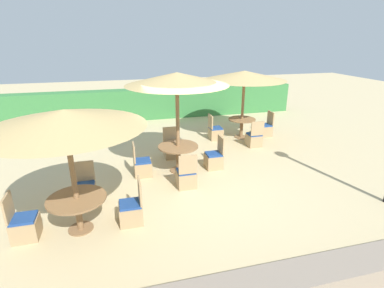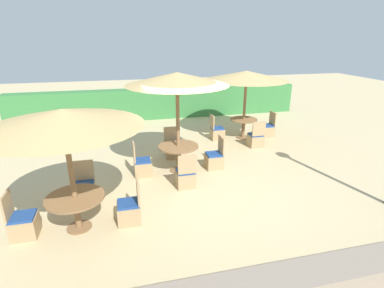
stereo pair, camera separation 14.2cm
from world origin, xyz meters
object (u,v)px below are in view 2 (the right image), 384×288
(round_table_back_right, at_px, (244,123))
(parasol_center, at_px, (177,79))
(round_table_front_left, at_px, (76,203))
(patio_chair_center_north, at_px, (172,149))
(patio_chair_back_right_east, at_px, (267,130))
(patio_chair_back_right_west, at_px, (217,132))
(patio_chair_center_east, at_px, (214,159))
(parasol_front_left, at_px, (63,118))
(round_table_center, at_px, (178,151))
(patio_chair_front_left_north, at_px, (85,191))
(parasol_back_right, at_px, (246,76))
(patio_chair_front_left_west, at_px, (23,224))
(patio_chair_front_left_east, at_px, (130,210))
(patio_chair_back_right_south, at_px, (256,139))
(patio_chair_center_south, at_px, (186,177))
(patio_chair_center_west, at_px, (142,166))

(round_table_back_right, bearing_deg, parasol_center, -141.73)
(round_table_front_left, distance_m, parasol_center, 3.83)
(patio_chair_center_north, bearing_deg, patio_chair_back_right_east, -162.89)
(patio_chair_back_right_west, bearing_deg, patio_chair_center_east, -19.58)
(parasol_front_left, xyz_separation_m, round_table_center, (2.45, 2.17, -1.65))
(round_table_back_right, bearing_deg, parasol_front_left, -140.19)
(patio_chair_front_left_north, xyz_separation_m, parasol_back_right, (5.31, 3.39, 2.02))
(patio_chair_back_right_west, bearing_deg, parasol_center, -38.95)
(parasol_front_left, relative_size, round_table_back_right, 2.86)
(parasol_center, bearing_deg, round_table_back_right, 38.27)
(patio_chair_front_left_west, relative_size, parasol_back_right, 0.32)
(round_table_center, bearing_deg, parasol_center, 116.57)
(round_table_front_left, xyz_separation_m, parasol_center, (2.45, 2.17, 2.00))
(patio_chair_front_left_east, bearing_deg, round_table_back_right, -44.24)
(parasol_front_left, distance_m, parasol_back_right, 6.97)
(patio_chair_front_left_west, height_order, patio_chair_center_east, same)
(patio_chair_back_right_south, bearing_deg, parasol_front_left, -147.25)
(parasol_front_left, relative_size, patio_chair_center_south, 3.04)
(patio_chair_center_north, xyz_separation_m, patio_chair_center_west, (-1.03, -1.09, 0.00))
(patio_chair_center_east, bearing_deg, round_table_front_left, 121.27)
(patio_chair_front_left_east, height_order, patio_chair_center_east, same)
(parasol_back_right, relative_size, patio_chair_center_south, 3.15)
(patio_chair_back_right_west, distance_m, patio_chair_center_north, 2.28)
(patio_chair_front_left_north, height_order, patio_chair_center_south, same)
(patio_chair_center_east, bearing_deg, patio_chair_front_left_east, 130.51)
(parasol_front_left, relative_size, patio_chair_center_west, 3.04)
(parasol_center, height_order, patio_chair_center_north, parasol_center)
(parasol_front_left, bearing_deg, parasol_center, 41.56)
(parasol_back_right, bearing_deg, parasol_front_left, -140.19)
(patio_chair_back_right_east, bearing_deg, parasol_front_left, 124.98)
(patio_chair_back_right_west, height_order, patio_chair_center_north, same)
(parasol_center, height_order, patio_chair_center_west, parasol_center)
(patio_chair_front_left_north, distance_m, patio_chair_center_west, 1.76)
(patio_chair_front_left_north, height_order, patio_chair_back_right_east, same)
(patio_chair_center_south, bearing_deg, patio_chair_front_left_east, -140.01)
(patio_chair_front_left_west, height_order, patio_chair_center_north, same)
(round_table_center, bearing_deg, parasol_back_right, 38.27)
(patio_chair_front_left_east, height_order, patio_chair_center_north, same)
(patio_chair_front_left_north, relative_size, parasol_center, 0.34)
(round_table_front_left, distance_m, patio_chair_center_south, 2.73)
(parasol_front_left, distance_m, patio_chair_center_north, 4.53)
(parasol_center, bearing_deg, patio_chair_back_right_west, 51.05)
(patio_chair_front_left_west, distance_m, round_table_back_right, 7.76)
(parasol_back_right, relative_size, patio_chair_center_west, 3.15)
(patio_chair_back_right_east, relative_size, parasol_center, 0.34)
(patio_chair_center_south, distance_m, patio_chair_center_west, 1.38)
(patio_chair_front_left_north, height_order, patio_chair_back_right_west, same)
(patio_chair_center_west, bearing_deg, parasol_center, 91.69)
(patio_chair_back_right_east, bearing_deg, patio_chair_center_west, 114.99)
(patio_chair_front_left_west, height_order, patio_chair_center_south, same)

